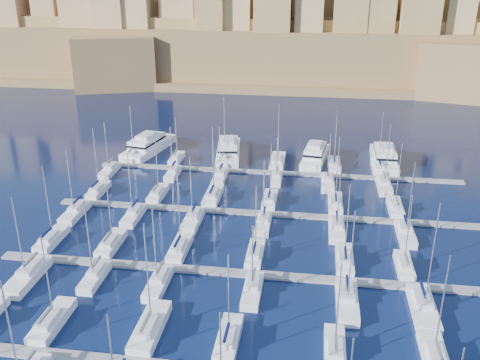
# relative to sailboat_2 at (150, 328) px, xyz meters

# --- Properties ---
(ground) EXTENTS (600.00, 600.00, 0.00)m
(ground) POSITION_rel_sailboat_2_xyz_m (12.00, 27.82, -0.77)
(ground) COLOR black
(ground) RESTS_ON ground
(pontoon_mid_near) EXTENTS (84.00, 2.00, 0.40)m
(pontoon_mid_near) POSITION_rel_sailboat_2_xyz_m (12.00, 15.82, -0.57)
(pontoon_mid_near) COLOR slate
(pontoon_mid_near) RESTS_ON ground
(pontoon_mid_far) EXTENTS (84.00, 2.00, 0.40)m
(pontoon_mid_far) POSITION_rel_sailboat_2_xyz_m (12.00, 37.82, -0.57)
(pontoon_mid_far) COLOR slate
(pontoon_mid_far) RESTS_ON ground
(pontoon_far) EXTENTS (84.00, 2.00, 0.40)m
(pontoon_far) POSITION_rel_sailboat_2_xyz_m (12.00, 59.82, -0.57)
(pontoon_far) COLOR slate
(pontoon_far) RESTS_ON ground
(sailboat_1) EXTENTS (2.87, 9.56, 13.80)m
(sailboat_1) POSITION_rel_sailboat_2_xyz_m (-13.49, -0.52, -0.03)
(sailboat_1) COLOR white
(sailboat_1) RESTS_ON ground
(sailboat_2) EXTENTS (3.19, 10.62, 16.16)m
(sailboat_2) POSITION_rel_sailboat_2_xyz_m (0.00, 0.00, 0.00)
(sailboat_2) COLOR white
(sailboat_2) RESTS_ON ground
(sailboat_3) EXTENTS (2.73, 9.11, 13.13)m
(sailboat_3) POSITION_rel_sailboat_2_xyz_m (10.64, -0.74, -0.04)
(sailboat_3) COLOR white
(sailboat_3) RESTS_ON ground
(sailboat_4) EXTENTS (2.61, 8.69, 13.24)m
(sailboat_4) POSITION_rel_sailboat_2_xyz_m (24.16, -0.95, -0.04)
(sailboat_4) COLOR white
(sailboat_4) RESTS_ON ground
(sailboat_5) EXTENTS (2.87, 9.58, 14.94)m
(sailboat_5) POSITION_rel_sailboat_2_xyz_m (36.28, -0.51, -0.02)
(sailboat_5) COLOR white
(sailboat_5) RESTS_ON ground
(sailboat_12) EXTENTS (2.71, 9.04, 14.50)m
(sailboat_12) POSITION_rel_sailboat_2_xyz_m (-24.28, 21.22, -0.03)
(sailboat_12) COLOR white
(sailboat_12) RESTS_ON ground
(sailboat_13) EXTENTS (2.77, 9.23, 13.58)m
(sailboat_13) POSITION_rel_sailboat_2_xyz_m (-13.38, 21.32, -0.03)
(sailboat_13) COLOR white
(sailboat_13) RESTS_ON ground
(sailboat_14) EXTENTS (2.78, 9.25, 15.52)m
(sailboat_14) POSITION_rel_sailboat_2_xyz_m (-1.27, 21.33, -0.02)
(sailboat_14) COLOR white
(sailboat_14) RESTS_ON ground
(sailboat_15) EXTENTS (2.61, 8.70, 13.21)m
(sailboat_15) POSITION_rel_sailboat_2_xyz_m (11.60, 21.06, -0.04)
(sailboat_15) COLOR white
(sailboat_15) RESTS_ON ground
(sailboat_16) EXTENTS (2.78, 9.25, 14.16)m
(sailboat_16) POSITION_rel_sailboat_2_xyz_m (26.21, 21.33, -0.03)
(sailboat_16) COLOR white
(sailboat_16) RESTS_ON ground
(sailboat_17) EXTENTS (2.46, 8.20, 13.11)m
(sailboat_17) POSITION_rel_sailboat_2_xyz_m (35.58, 20.81, -0.05)
(sailboat_17) COLOR white
(sailboat_17) RESTS_ON ground
(sailboat_18) EXTENTS (3.21, 10.70, 14.61)m
(sailboat_18) POSITION_rel_sailboat_2_xyz_m (-22.40, 9.60, -0.01)
(sailboat_18) COLOR white
(sailboat_18) RESTS_ON ground
(sailboat_19) EXTENTS (2.47, 8.23, 14.09)m
(sailboat_19) POSITION_rel_sailboat_2_xyz_m (-12.08, 10.81, -0.03)
(sailboat_19) COLOR white
(sailboat_19) RESTS_ON ground
(sailboat_20) EXTENTS (2.63, 8.77, 14.11)m
(sailboat_20) POSITION_rel_sailboat_2_xyz_m (-1.90, 10.54, -0.03)
(sailboat_20) COLOR white
(sailboat_20) RESTS_ON ground
(sailboat_21) EXTENTS (2.60, 8.65, 12.00)m
(sailboat_21) POSITION_rel_sailboat_2_xyz_m (12.42, 10.60, -0.05)
(sailboat_21) COLOR white
(sailboat_21) RESTS_ON ground
(sailboat_22) EXTENTS (3.07, 10.24, 15.59)m
(sailboat_22) POSITION_rel_sailboat_2_xyz_m (26.10, 9.82, -0.01)
(sailboat_22) COLOR white
(sailboat_22) RESTS_ON ground
(sailboat_23) EXTENTS (3.21, 10.68, 17.50)m
(sailboat_23) POSITION_rel_sailboat_2_xyz_m (36.58, 9.60, 0.01)
(sailboat_23) COLOR white
(sailboat_23) RESTS_ON ground
(sailboat_24) EXTENTS (2.59, 8.62, 14.61)m
(sailboat_24) POSITION_rel_sailboat_2_xyz_m (-24.48, 43.02, -0.03)
(sailboat_24) COLOR white
(sailboat_24) RESTS_ON ground
(sailboat_25) EXTENTS (2.63, 8.76, 14.42)m
(sailboat_25) POSITION_rel_sailboat_2_xyz_m (-11.41, 43.09, -0.03)
(sailboat_25) COLOR white
(sailboat_25) RESTS_ON ground
(sailboat_26) EXTENTS (3.01, 10.04, 15.62)m
(sailboat_26) POSITION_rel_sailboat_2_xyz_m (0.25, 43.71, -0.01)
(sailboat_26) COLOR white
(sailboat_26) RESTS_ON ground
(sailboat_27) EXTENTS (2.67, 8.89, 12.86)m
(sailboat_27) POSITION_rel_sailboat_2_xyz_m (12.06, 43.15, -0.04)
(sailboat_27) COLOR white
(sailboat_27) RESTS_ON ground
(sailboat_28) EXTENTS (2.78, 9.27, 14.87)m
(sailboat_28) POSITION_rel_sailboat_2_xyz_m (25.22, 43.34, -0.02)
(sailboat_28) COLOR white
(sailboat_28) RESTS_ON ground
(sailboat_29) EXTENTS (2.64, 8.80, 14.27)m
(sailboat_29) POSITION_rel_sailboat_2_xyz_m (36.95, 43.11, -0.03)
(sailboat_29) COLOR white
(sailboat_29) RESTS_ON ground
(sailboat_30) EXTENTS (2.82, 9.41, 13.90)m
(sailboat_30) POSITION_rel_sailboat_2_xyz_m (-24.75, 32.23, -0.03)
(sailboat_30) COLOR white
(sailboat_30) RESTS_ON ground
(sailboat_31) EXTENTS (2.62, 8.74, 13.51)m
(sailboat_31) POSITION_rel_sailboat_2_xyz_m (-13.15, 32.56, -0.04)
(sailboat_31) COLOR white
(sailboat_31) RESTS_ON ground
(sailboat_32) EXTENTS (2.88, 9.60, 13.72)m
(sailboat_32) POSITION_rel_sailboat_2_xyz_m (-1.43, 32.14, -0.03)
(sailboat_32) COLOR white
(sailboat_32) RESTS_ON ground
(sailboat_33) EXTENTS (2.59, 8.62, 13.60)m
(sailboat_33) POSITION_rel_sailboat_2_xyz_m (11.85, 32.62, -0.04)
(sailboat_33) COLOR white
(sailboat_33) RESTS_ON ground
(sailboat_34) EXTENTS (2.82, 9.40, 13.47)m
(sailboat_34) POSITION_rel_sailboat_2_xyz_m (25.20, 32.24, -0.03)
(sailboat_34) COLOR white
(sailboat_34) RESTS_ON ground
(sailboat_35) EXTENTS (2.81, 9.36, 14.76)m
(sailboat_35) POSITION_rel_sailboat_2_xyz_m (37.37, 32.25, -0.02)
(sailboat_35) COLOR white
(sailboat_35) RESTS_ON ground
(sailboat_36) EXTENTS (2.62, 8.72, 13.66)m
(sailboat_36) POSITION_rel_sailboat_2_xyz_m (-24.23, 65.07, -0.04)
(sailboat_36) COLOR white
(sailboat_36) RESTS_ON ground
(sailboat_37) EXTENTS (2.45, 8.16, 11.38)m
(sailboat_37) POSITION_rel_sailboat_2_xyz_m (-12.94, 64.79, -0.06)
(sailboat_37) COLOR white
(sailboat_37) RESTS_ON ground
(sailboat_38) EXTENTS (3.02, 10.07, 16.42)m
(sailboat_38) POSITION_rel_sailboat_2_xyz_m (-1.12, 65.73, -0.00)
(sailboat_38) COLOR white
(sailboat_38) RESTS_ON ground
(sailboat_39) EXTENTS (3.25, 10.84, 15.10)m
(sailboat_39) POSITION_rel_sailboat_2_xyz_m (11.90, 66.11, -0.00)
(sailboat_39) COLOR white
(sailboat_39) RESTS_ON ground
(sailboat_40) EXTENTS (2.92, 9.75, 14.26)m
(sailboat_40) POSITION_rel_sailboat_2_xyz_m (25.43, 65.57, -0.02)
(sailboat_40) COLOR white
(sailboat_40) RESTS_ON ground
(sailboat_41) EXTENTS (2.85, 9.51, 14.19)m
(sailboat_41) POSITION_rel_sailboat_2_xyz_m (35.77, 65.46, -0.03)
(sailboat_41) COLOR white
(sailboat_41) RESTS_ON ground
(sailboat_42) EXTENTS (2.59, 8.64, 12.68)m
(sailboat_42) POSITION_rel_sailboat_2_xyz_m (-26.32, 54.61, -0.05)
(sailboat_42) COLOR white
(sailboat_42) RESTS_ON ground
(sailboat_43) EXTENTS (2.37, 7.90, 12.13)m
(sailboat_43) POSITION_rel_sailboat_2_xyz_m (-11.29, 54.97, -0.06)
(sailboat_43) COLOR white
(sailboat_43) RESTS_ON ground
(sailboat_44) EXTENTS (2.61, 8.69, 12.83)m
(sailboat_44) POSITION_rel_sailboat_2_xyz_m (-0.13, 54.59, -0.04)
(sailboat_44) COLOR white
(sailboat_44) RESTS_ON ground
(sailboat_45) EXTENTS (2.28, 7.58, 10.77)m
(sailboat_45) POSITION_rel_sailboat_2_xyz_m (12.54, 55.13, -0.07)
(sailboat_45) COLOR white
(sailboat_45) RESTS_ON ground
(sailboat_46) EXTENTS (2.80, 9.32, 12.44)m
(sailboat_46) POSITION_rel_sailboat_2_xyz_m (23.82, 54.27, -0.04)
(sailboat_46) COLOR white
(sailboat_46) RESTS_ON ground
(sailboat_47) EXTENTS (2.82, 9.40, 15.02)m
(sailboat_47) POSITION_rel_sailboat_2_xyz_m (35.94, 54.24, -0.02)
(sailboat_47) COLOR white
(sailboat_47) RESTS_ON ground
(motor_yacht_a) EXTENTS (9.82, 20.77, 5.25)m
(motor_yacht_a) POSITION_rel_sailboat_2_xyz_m (-21.99, 70.92, 0.95)
(motor_yacht_a) COLOR white
(motor_yacht_a) RESTS_ON ground
(motor_yacht_b) EXTENTS (7.82, 19.06, 5.25)m
(motor_yacht_b) POSITION_rel_sailboat_2_xyz_m (-0.87, 70.21, 0.95)
(motor_yacht_b) COLOR white
(motor_yacht_b) RESTS_ON ground
(motor_yacht_c) EXTENTS (7.34, 17.37, 5.25)m
(motor_yacht_c) POSITION_rel_sailboat_2_xyz_m (20.92, 69.40, 0.95)
(motor_yacht_c) COLOR white
(motor_yacht_c) RESTS_ON ground
(motor_yacht_d) EXTENTS (5.72, 18.37, 5.25)m
(motor_yacht_d) POSITION_rel_sailboat_2_xyz_m (37.55, 70.11, 0.95)
(motor_yacht_d) COLOR white
(motor_yacht_d) RESTS_ON ground
(fortified_city) EXTENTS (460.00, 108.95, 59.52)m
(fortified_city) POSITION_rel_sailboat_2_xyz_m (11.82, 183.08, 13.97)
(fortified_city) COLOR brown
(fortified_city) RESTS_ON ground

